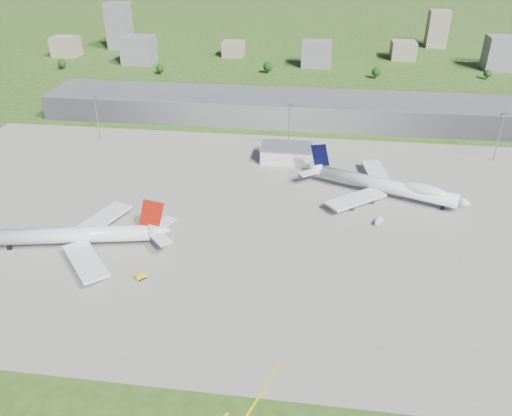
# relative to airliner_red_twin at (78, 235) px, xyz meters

# --- Properties ---
(ground) EXTENTS (1400.00, 1400.00, 0.00)m
(ground) POSITION_rel_airliner_red_twin_xyz_m (63.06, 143.16, -5.43)
(ground) COLOR #2C4C17
(ground) RESTS_ON ground
(apron) EXTENTS (360.00, 190.00, 0.08)m
(apron) POSITION_rel_airliner_red_twin_xyz_m (73.06, 33.16, -5.39)
(apron) COLOR gray
(apron) RESTS_ON ground
(terminal) EXTENTS (300.00, 42.00, 15.00)m
(terminal) POSITION_rel_airliner_red_twin_xyz_m (63.06, 158.16, 2.07)
(terminal) COLOR slate
(terminal) RESTS_ON ground
(ops_building) EXTENTS (26.00, 16.00, 8.00)m
(ops_building) POSITION_rel_airliner_red_twin_xyz_m (73.06, 93.16, -1.43)
(ops_building) COLOR silver
(ops_building) RESTS_ON ground
(mast_west) EXTENTS (3.50, 2.00, 25.90)m
(mast_west) POSITION_rel_airliner_red_twin_xyz_m (-36.94, 108.16, 12.28)
(mast_west) COLOR gray
(mast_west) RESTS_ON ground
(mast_center) EXTENTS (3.50, 2.00, 25.90)m
(mast_center) POSITION_rel_airliner_red_twin_xyz_m (73.06, 108.16, 12.28)
(mast_center) COLOR gray
(mast_center) RESTS_ON ground
(mast_east) EXTENTS (3.50, 2.00, 25.90)m
(mast_east) POSITION_rel_airliner_red_twin_xyz_m (183.06, 108.16, 12.28)
(mast_east) COLOR gray
(mast_east) RESTS_ON ground
(airliner_red_twin) EXTENTS (73.89, 56.85, 20.38)m
(airliner_red_twin) POSITION_rel_airliner_red_twin_xyz_m (0.00, 0.00, 0.00)
(airliner_red_twin) COLOR white
(airliner_red_twin) RESTS_ON ground
(airliner_blue_quad) EXTENTS (73.84, 56.32, 20.09)m
(airliner_blue_quad) POSITION_rel_airliner_red_twin_xyz_m (121.83, 58.35, 0.15)
(airliner_blue_quad) COLOR white
(airliner_blue_quad) RESTS_ON ground
(tug_yellow) EXTENTS (4.16, 4.25, 1.86)m
(tug_yellow) POSITION_rel_airliner_red_twin_xyz_m (30.17, -16.22, -4.46)
(tug_yellow) COLOR yellow
(tug_yellow) RESTS_ON ground
(van_white_near) EXTENTS (3.65, 5.11, 2.41)m
(van_white_near) POSITION_rel_airliner_red_twin_xyz_m (117.05, 32.73, -4.21)
(van_white_near) COLOR white
(van_white_near) RESTS_ON ground
(bldg_far_w) EXTENTS (24.00, 20.00, 18.00)m
(bldg_far_w) POSITION_rel_airliner_red_twin_xyz_m (-156.94, 313.16, 3.57)
(bldg_far_w) COLOR gray
(bldg_far_w) RESTS_ON ground
(bldg_w) EXTENTS (28.00, 22.00, 24.00)m
(bldg_w) POSITION_rel_airliner_red_twin_xyz_m (-76.94, 293.16, 6.57)
(bldg_w) COLOR slate
(bldg_w) RESTS_ON ground
(bldg_cw) EXTENTS (20.00, 18.00, 14.00)m
(bldg_cw) POSITION_rel_airliner_red_twin_xyz_m (3.06, 333.16, 1.57)
(bldg_cw) COLOR gray
(bldg_cw) RESTS_ON ground
(bldg_c) EXTENTS (26.00, 20.00, 22.00)m
(bldg_c) POSITION_rel_airliner_red_twin_xyz_m (83.06, 303.16, 5.57)
(bldg_c) COLOR slate
(bldg_c) RESTS_ON ground
(bldg_ce) EXTENTS (22.00, 24.00, 16.00)m
(bldg_ce) POSITION_rel_airliner_red_twin_xyz_m (163.06, 343.16, 2.57)
(bldg_ce) COLOR gray
(bldg_ce) RESTS_ON ground
(bldg_e) EXTENTS (30.00, 22.00, 28.00)m
(bldg_e) POSITION_rel_airliner_red_twin_xyz_m (243.06, 313.16, 8.57)
(bldg_e) COLOR slate
(bldg_e) RESTS_ON ground
(bldg_tall_w) EXTENTS (22.00, 20.00, 44.00)m
(bldg_tall_w) POSITION_rel_airliner_red_twin_xyz_m (-116.94, 353.16, 16.57)
(bldg_tall_w) COLOR slate
(bldg_tall_w) RESTS_ON ground
(bldg_tall_e) EXTENTS (20.00, 18.00, 36.00)m
(bldg_tall_e) POSITION_rel_airliner_red_twin_xyz_m (203.06, 403.16, 12.57)
(bldg_tall_e) COLOR gray
(bldg_tall_e) RESTS_ON ground
(tree_far_w) EXTENTS (7.20, 7.20, 8.80)m
(tree_far_w) POSITION_rel_airliner_red_twin_xyz_m (-136.94, 263.16, -0.24)
(tree_far_w) COLOR #382314
(tree_far_w) RESTS_ON ground
(tree_w) EXTENTS (6.75, 6.75, 8.25)m
(tree_w) POSITION_rel_airliner_red_twin_xyz_m (-46.94, 258.16, -0.57)
(tree_w) COLOR #382314
(tree_w) RESTS_ON ground
(tree_c) EXTENTS (8.10, 8.10, 9.90)m
(tree_c) POSITION_rel_airliner_red_twin_xyz_m (43.06, 273.16, 0.41)
(tree_c) COLOR #382314
(tree_c) RESTS_ON ground
(tree_e) EXTENTS (7.65, 7.65, 9.35)m
(tree_e) POSITION_rel_airliner_red_twin_xyz_m (133.06, 268.16, 0.08)
(tree_e) COLOR #382314
(tree_e) RESTS_ON ground
(tree_far_e) EXTENTS (6.30, 6.30, 7.70)m
(tree_far_e) POSITION_rel_airliner_red_twin_xyz_m (223.06, 278.16, -0.90)
(tree_far_e) COLOR #382314
(tree_far_e) RESTS_ON ground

